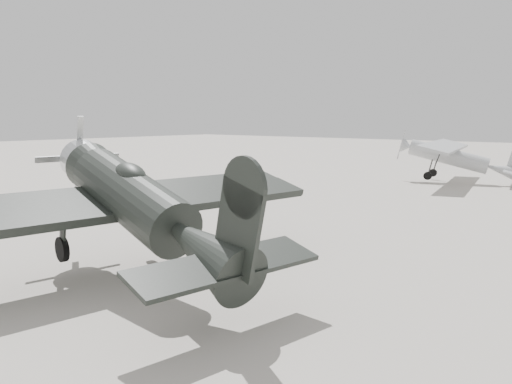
# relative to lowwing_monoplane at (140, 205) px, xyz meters

# --- Properties ---
(ground) EXTENTS (160.00, 160.00, 0.00)m
(ground) POSITION_rel_lowwing_monoplane_xyz_m (-1.52, 4.37, -1.99)
(ground) COLOR #ABA297
(ground) RESTS_ON ground
(lowwing_monoplane) EXTENTS (8.44, 11.73, 3.76)m
(lowwing_monoplane) POSITION_rel_lowwing_monoplane_xyz_m (0.00, 0.00, 0.00)
(lowwing_monoplane) COLOR black
(lowwing_monoplane) RESTS_ON ground
(highwing_monoplane) EXTENTS (7.39, 10.35, 2.92)m
(highwing_monoplane) POSITION_rel_lowwing_monoplane_xyz_m (-0.53, 25.00, -0.16)
(highwing_monoplane) COLOR #96999B
(highwing_monoplane) RESTS_ON ground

